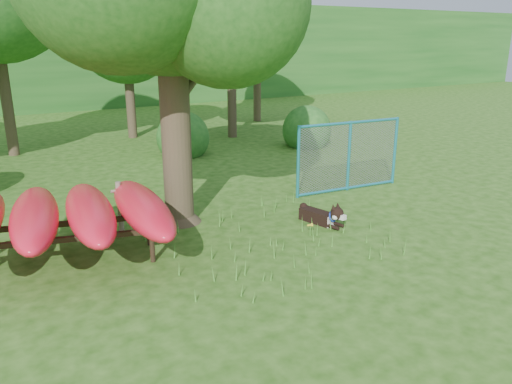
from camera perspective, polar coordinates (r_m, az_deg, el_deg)
ground at (r=8.94m, az=2.91°, el=-8.29°), size 80.00×80.00×0.00m
wooden_post at (r=10.28m, az=-15.28°, el=-1.78°), size 0.31×0.11×1.15m
kayak_rack at (r=9.32m, az=-21.23°, el=-2.43°), size 3.89×4.19×1.17m
husky_dog at (r=10.80m, az=7.74°, el=-2.70°), size 0.52×1.24×0.56m
fence_section at (r=13.18m, az=10.57°, el=4.05°), size 3.12×0.36×3.05m
wildflower_clump at (r=10.15m, az=6.24°, el=-3.89°), size 0.12×0.12×0.26m
bg_tree_c at (r=20.58m, az=-14.72°, el=17.37°), size 4.00×4.00×6.12m
bg_tree_d at (r=20.12m, az=-2.92°, el=20.68°), size 4.80×4.80×7.50m
bg_tree_e at (r=24.22m, az=0.14°, el=20.44°), size 4.60×4.60×7.55m
shrub_right at (r=18.76m, az=5.76°, el=5.26°), size 1.80×1.80×1.80m
shrub_mid at (r=17.41m, az=-8.26°, el=4.23°), size 1.80×1.80×1.80m
wooded_hillside at (r=34.97m, az=-24.46°, el=14.30°), size 80.00×12.00×6.00m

